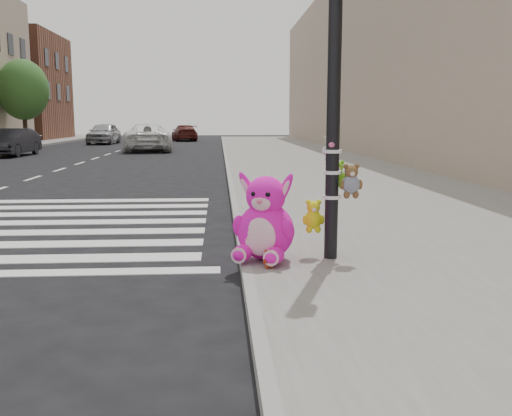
{
  "coord_description": "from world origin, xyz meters",
  "views": [
    {
      "loc": [
        1.25,
        -4.93,
        1.82
      ],
      "look_at": [
        1.69,
        1.89,
        0.75
      ],
      "focal_mm": 40.0,
      "sensor_mm": 36.0,
      "label": 1
    }
  ],
  "objects_px": {
    "signal_pole": "(334,123)",
    "car_white_near": "(148,137)",
    "car_dark_far": "(13,142)",
    "red_teddy": "(269,259)",
    "pink_bunny": "(265,224)"
  },
  "relations": [
    {
      "from": "pink_bunny",
      "to": "red_teddy",
      "type": "height_order",
      "value": "pink_bunny"
    },
    {
      "from": "pink_bunny",
      "to": "red_teddy",
      "type": "distance_m",
      "value": 0.51
    },
    {
      "from": "signal_pole",
      "to": "car_white_near",
      "type": "relative_size",
      "value": 0.72
    },
    {
      "from": "car_dark_far",
      "to": "car_white_near",
      "type": "distance_m",
      "value": 7.34
    },
    {
      "from": "pink_bunny",
      "to": "car_white_near",
      "type": "distance_m",
      "value": 26.76
    },
    {
      "from": "signal_pole",
      "to": "pink_bunny",
      "type": "relative_size",
      "value": 3.71
    },
    {
      "from": "car_dark_far",
      "to": "pink_bunny",
      "type": "bearing_deg",
      "value": -62.08
    },
    {
      "from": "car_dark_far",
      "to": "car_white_near",
      "type": "bearing_deg",
      "value": 36.02
    },
    {
      "from": "signal_pole",
      "to": "pink_bunny",
      "type": "height_order",
      "value": "signal_pole"
    },
    {
      "from": "signal_pole",
      "to": "car_white_near",
      "type": "height_order",
      "value": "signal_pole"
    },
    {
      "from": "car_white_near",
      "to": "pink_bunny",
      "type": "bearing_deg",
      "value": 93.14
    },
    {
      "from": "signal_pole",
      "to": "red_teddy",
      "type": "bearing_deg",
      "value": -150.01
    },
    {
      "from": "car_dark_far",
      "to": "signal_pole",
      "type": "bearing_deg",
      "value": -60.31
    },
    {
      "from": "signal_pole",
      "to": "car_white_near",
      "type": "distance_m",
      "value": 26.86
    },
    {
      "from": "signal_pole",
      "to": "pink_bunny",
      "type": "xyz_separation_m",
      "value": [
        -0.82,
        -0.07,
        -1.19
      ]
    }
  ]
}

